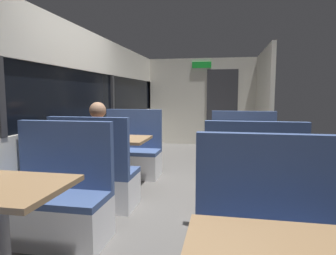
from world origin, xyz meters
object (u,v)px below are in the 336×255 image
dining_table_rear_aisle (247,152)px  coffee_cup_primary (109,135)px  bench_mid_window_facing_entry (131,156)px  bench_rear_aisle_facing_end (252,195)px  bench_rear_aisle_facing_entry (243,164)px  dining_table_near_window (0,199)px  bench_mid_window_facing_end (96,180)px  dining_table_mid_window (116,145)px  seated_passenger (98,162)px  bench_near_window_facing_entry (58,206)px

dining_table_rear_aisle → coffee_cup_primary: (-1.88, 0.17, 0.15)m
bench_mid_window_facing_entry → bench_rear_aisle_facing_end: same height
dining_table_rear_aisle → bench_rear_aisle_facing_end: size_ratio=0.82×
bench_rear_aisle_facing_entry → bench_mid_window_facing_entry: bearing=173.6°
dining_table_near_window → bench_mid_window_facing_end: (0.00, 1.53, -0.31)m
bench_mid_window_facing_end → dining_table_rear_aisle: (1.79, 0.50, 0.31)m
dining_table_near_window → dining_table_mid_window: (0.00, 2.23, 0.00)m
dining_table_rear_aisle → bench_rear_aisle_facing_end: bench_rear_aisle_facing_end is taller
dining_table_mid_window → bench_mid_window_facing_end: size_ratio=0.82×
coffee_cup_primary → dining_table_mid_window: bearing=22.0°
seated_passenger → coffee_cup_primary: (-0.09, 0.59, 0.25)m
dining_table_rear_aisle → bench_rear_aisle_facing_entry: bench_rear_aisle_facing_entry is taller
bench_mid_window_facing_end → seated_passenger: (0.00, 0.07, 0.21)m
bench_near_window_facing_entry → dining_table_mid_window: (0.00, 1.53, 0.31)m
dining_table_near_window → bench_rear_aisle_facing_entry: (1.79, 2.72, -0.31)m
dining_table_mid_window → bench_rear_aisle_facing_end: bearing=-26.7°
bench_rear_aisle_facing_entry → seated_passenger: (-1.79, -1.13, 0.21)m
bench_rear_aisle_facing_entry → coffee_cup_primary: size_ratio=12.22×
bench_mid_window_facing_end → bench_mid_window_facing_entry: (0.00, 1.40, 0.00)m
bench_near_window_facing_entry → dining_table_rear_aisle: bearing=36.5°
dining_table_near_window → bench_rear_aisle_facing_entry: size_ratio=0.82×
bench_near_window_facing_entry → bench_mid_window_facing_end: bearing=90.0°
dining_table_near_window → bench_rear_aisle_facing_entry: 3.27m
bench_mid_window_facing_end → dining_table_rear_aisle: bench_mid_window_facing_end is taller
coffee_cup_primary → bench_rear_aisle_facing_end: bearing=-24.8°
bench_mid_window_facing_entry → bench_near_window_facing_entry: bearing=-90.0°
dining_table_rear_aisle → bench_mid_window_facing_end: bearing=-164.4°
dining_table_mid_window → bench_mid_window_facing_end: (0.00, -0.70, -0.31)m
bench_rear_aisle_facing_end → seated_passenger: 1.82m
bench_near_window_facing_entry → dining_table_rear_aisle: bench_near_window_facing_entry is taller
bench_near_window_facing_entry → coffee_cup_primary: bearing=93.3°
coffee_cup_primary → seated_passenger: bearing=-81.8°
dining_table_near_window → bench_rear_aisle_facing_entry: bench_rear_aisle_facing_entry is taller
bench_rear_aisle_facing_entry → coffee_cup_primary: (-1.88, -0.53, 0.46)m
seated_passenger → coffee_cup_primary: seated_passenger is taller
bench_mid_window_facing_end → bench_rear_aisle_facing_end: bearing=-6.4°
bench_mid_window_facing_end → coffee_cup_primary: (-0.09, 0.66, 0.46)m
dining_table_near_window → bench_near_window_facing_entry: (0.00, 0.70, -0.31)m
dining_table_mid_window → seated_passenger: (0.00, -0.63, -0.10)m
dining_table_mid_window → bench_mid_window_facing_entry: bearing=90.0°
dining_table_near_window → dining_table_mid_window: 2.23m
dining_table_near_window → dining_table_mid_window: same height
bench_rear_aisle_facing_end → bench_mid_window_facing_end: bearing=173.6°
seated_passenger → bench_near_window_facing_entry: bearing=-90.0°
bench_near_window_facing_entry → dining_table_mid_window: bearing=90.0°
bench_near_window_facing_entry → dining_table_rear_aisle: size_ratio=1.22×
dining_table_near_window → coffee_cup_primary: (-0.09, 2.19, 0.15)m
seated_passenger → bench_rear_aisle_facing_end: bearing=-8.7°
bench_rear_aisle_facing_entry → coffee_cup_primary: bench_rear_aisle_facing_entry is taller
dining_table_mid_window → dining_table_near_window: bearing=-90.0°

